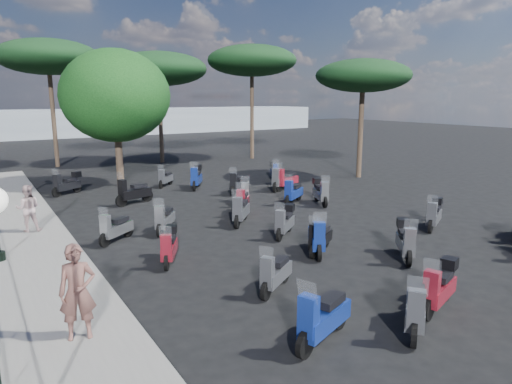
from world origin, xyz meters
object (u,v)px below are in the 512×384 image
pedestrian_far (28,208)px  scooter_9 (165,219)px  scooter_17 (196,178)px  broadleaf_tree (115,96)px  woman (77,292)px  scooter_3 (116,229)px  scooter_15 (241,211)px  scooter_7 (317,238)px  scooter_26 (434,215)px  scooter_2 (169,247)px  scooter_6 (415,309)px  scooter_8 (285,222)px  scooter_28 (279,180)px  pine_2 (48,57)px  pine_3 (363,76)px  scooter_22 (237,184)px  pine_0 (158,69)px  scooter_29 (275,172)px  pine_1 (252,61)px  scooter_4 (133,193)px  scooter_10 (243,202)px  scooter_13 (439,288)px  scooter_14 (320,239)px  scooter_11 (165,179)px  scooter_20 (405,242)px  scooter_16 (244,193)px  scooter_23 (286,180)px  scooter_27 (321,192)px  scooter_21 (293,193)px  scooter_0 (323,318)px

pedestrian_far → scooter_9: size_ratio=1.15×
scooter_17 → broadleaf_tree: size_ratio=0.23×
woman → scooter_17: 14.68m
pedestrian_far → scooter_3: size_ratio=1.16×
pedestrian_far → scooter_15: 7.06m
scooter_7 → scooter_26: bearing=-148.3°
scooter_2 → scooter_6: scooter_6 is taller
scooter_8 → scooter_28: (4.16, 6.31, 0.03)m
pine_2 → pine_3: bearing=-44.0°
broadleaf_tree → woman: bearing=-108.4°
scooter_17 → broadleaf_tree: broadleaf_tree is taller
scooter_22 → pine_0: pine_0 is taller
scooter_29 → pine_1: size_ratio=0.18×
scooter_4 → scooter_10: size_ratio=1.24×
scooter_4 → scooter_29: bearing=-96.0°
scooter_13 → scooter_28: (4.45, 12.38, 0.00)m
scooter_10 → scooter_14: size_ratio=1.01×
scooter_14 → scooter_11: bearing=-30.6°
scooter_20 → scooter_7: bearing=-0.4°
pine_2 → pine_3: pine_2 is taller
scooter_13 → scooter_16: size_ratio=1.05×
scooter_17 → scooter_7: bearing=117.8°
scooter_10 → scooter_9: bearing=49.0°
scooter_17 → pine_2: size_ratio=0.20×
pedestrian_far → scooter_23: (11.60, 1.64, -0.43)m
woman → broadleaf_tree: (5.03, 15.11, 3.49)m
scooter_8 → scooter_27: scooter_27 is taller
scooter_4 → pine_0: pine_0 is taller
scooter_2 → scooter_13: 6.91m
pine_0 → scooter_2: bearing=-110.1°
scooter_7 → scooter_15: size_ratio=1.11×
scooter_11 → pedestrian_far: bearing=84.5°
scooter_7 → scooter_14: size_ratio=1.09×
scooter_7 → pine_3: size_ratio=0.24×
scooter_14 → pine_2: (-3.64, 22.21, 6.47)m
scooter_13 → pine_0: size_ratio=0.22×
scooter_16 → scooter_21: 2.09m
pine_0 → pine_2: size_ratio=0.93×
woman → scooter_0: size_ratio=1.03×
scooter_14 → scooter_26: (4.99, -0.14, 0.06)m
scooter_17 → scooter_23: scooter_17 is taller
scooter_6 → broadleaf_tree: bearing=-36.6°
scooter_10 → pine_3: (9.87, 3.75, 5.12)m
scooter_20 → pine_1: (7.56, 20.53, 6.49)m
pine_0 → scooter_3: bearing=-115.3°
scooter_11 → scooter_21: (3.26, -6.50, 0.06)m
scooter_16 → scooter_20: (0.48, -8.08, -0.00)m
scooter_7 → scooter_17: scooter_17 is taller
scooter_3 → scooter_8: 5.39m
pine_0 → scooter_7: bearing=-98.4°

